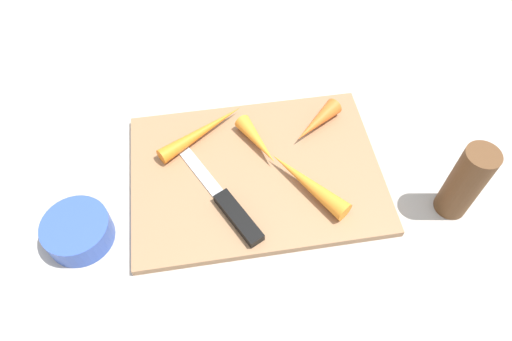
{
  "coord_description": "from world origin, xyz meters",
  "views": [
    {
      "loc": [
        0.06,
        0.38,
        0.56
      ],
      "look_at": [
        0.0,
        0.0,
        0.01
      ],
      "focal_mm": 32.3,
      "sensor_mm": 36.0,
      "label": 1
    }
  ],
  "objects_px": {
    "carrot_shortest": "(317,122)",
    "cutting_board": "(256,173)",
    "carrot_short": "(258,141)",
    "small_bowl": "(78,231)",
    "carrot_long": "(307,183)",
    "pepper_grinder": "(465,183)",
    "carrot_longest": "(202,131)",
    "knife": "(233,211)"
  },
  "relations": [
    {
      "from": "carrot_shortest",
      "to": "cutting_board",
      "type": "bearing_deg",
      "value": -6.86
    },
    {
      "from": "carrot_short",
      "to": "small_bowl",
      "type": "bearing_deg",
      "value": -89.99
    },
    {
      "from": "carrot_long",
      "to": "pepper_grinder",
      "type": "distance_m",
      "value": 0.21
    },
    {
      "from": "carrot_shortest",
      "to": "pepper_grinder",
      "type": "bearing_deg",
      "value": 95.39
    },
    {
      "from": "carrot_long",
      "to": "carrot_short",
      "type": "xyz_separation_m",
      "value": [
        0.06,
        -0.08,
        -0.0
      ]
    },
    {
      "from": "cutting_board",
      "to": "carrot_longest",
      "type": "relative_size",
      "value": 2.4
    },
    {
      "from": "carrot_long",
      "to": "pepper_grinder",
      "type": "bearing_deg",
      "value": -141.45
    },
    {
      "from": "carrot_long",
      "to": "carrot_short",
      "type": "distance_m",
      "value": 0.1
    },
    {
      "from": "carrot_longest",
      "to": "pepper_grinder",
      "type": "height_order",
      "value": "pepper_grinder"
    },
    {
      "from": "carrot_shortest",
      "to": "pepper_grinder",
      "type": "distance_m",
      "value": 0.23
    },
    {
      "from": "carrot_short",
      "to": "small_bowl",
      "type": "distance_m",
      "value": 0.28
    },
    {
      "from": "cutting_board",
      "to": "carrot_long",
      "type": "height_order",
      "value": "carrot_long"
    },
    {
      "from": "pepper_grinder",
      "to": "carrot_short",
      "type": "bearing_deg",
      "value": -29.01
    },
    {
      "from": "cutting_board",
      "to": "pepper_grinder",
      "type": "relative_size",
      "value": 2.94
    },
    {
      "from": "carrot_short",
      "to": "small_bowl",
      "type": "relative_size",
      "value": 1.04
    },
    {
      "from": "carrot_shortest",
      "to": "carrot_short",
      "type": "bearing_deg",
      "value": -26.29
    },
    {
      "from": "carrot_shortest",
      "to": "carrot_long",
      "type": "xyz_separation_m",
      "value": [
        0.04,
        0.11,
        -0.0
      ]
    },
    {
      "from": "knife",
      "to": "carrot_short",
      "type": "relative_size",
      "value": 2.05
    },
    {
      "from": "carrot_longest",
      "to": "carrot_long",
      "type": "xyz_separation_m",
      "value": [
        -0.14,
        0.12,
        0.0
      ]
    },
    {
      "from": "small_bowl",
      "to": "pepper_grinder",
      "type": "relative_size",
      "value": 0.72
    },
    {
      "from": "carrot_short",
      "to": "knife",
      "type": "bearing_deg",
      "value": -48.13
    },
    {
      "from": "carrot_longest",
      "to": "cutting_board",
      "type": "bearing_deg",
      "value": -78.73
    },
    {
      "from": "knife",
      "to": "small_bowl",
      "type": "relative_size",
      "value": 2.12
    },
    {
      "from": "small_bowl",
      "to": "pepper_grinder",
      "type": "height_order",
      "value": "pepper_grinder"
    },
    {
      "from": "small_bowl",
      "to": "carrot_short",
      "type": "bearing_deg",
      "value": -157.17
    },
    {
      "from": "carrot_longest",
      "to": "carrot_short",
      "type": "height_order",
      "value": "carrot_short"
    },
    {
      "from": "knife",
      "to": "carrot_longest",
      "type": "xyz_separation_m",
      "value": [
        0.03,
        -0.14,
        0.01
      ]
    },
    {
      "from": "carrot_shortest",
      "to": "carrot_short",
      "type": "relative_size",
      "value": 1.0
    },
    {
      "from": "carrot_longest",
      "to": "small_bowl",
      "type": "distance_m",
      "value": 0.23
    },
    {
      "from": "cutting_board",
      "to": "carrot_long",
      "type": "distance_m",
      "value": 0.08
    },
    {
      "from": "carrot_long",
      "to": "carrot_shortest",
      "type": "bearing_deg",
      "value": -55.8
    },
    {
      "from": "carrot_shortest",
      "to": "carrot_short",
      "type": "height_order",
      "value": "carrot_shortest"
    },
    {
      "from": "knife",
      "to": "carrot_shortest",
      "type": "distance_m",
      "value": 0.2
    },
    {
      "from": "carrot_long",
      "to": "carrot_longest",
      "type": "bearing_deg",
      "value": 13.56
    },
    {
      "from": "knife",
      "to": "pepper_grinder",
      "type": "height_order",
      "value": "pepper_grinder"
    },
    {
      "from": "carrot_long",
      "to": "small_bowl",
      "type": "distance_m",
      "value": 0.31
    },
    {
      "from": "carrot_longest",
      "to": "carrot_short",
      "type": "distance_m",
      "value": 0.09
    },
    {
      "from": "small_bowl",
      "to": "carrot_longest",
      "type": "bearing_deg",
      "value": -141.61
    },
    {
      "from": "small_bowl",
      "to": "pepper_grinder",
      "type": "xyz_separation_m",
      "value": [
        -0.51,
        0.03,
        0.04
      ]
    },
    {
      "from": "knife",
      "to": "carrot_long",
      "type": "bearing_deg",
      "value": -104.31
    },
    {
      "from": "cutting_board",
      "to": "pepper_grinder",
      "type": "bearing_deg",
      "value": 159.92
    },
    {
      "from": "carrot_shortest",
      "to": "carrot_longest",
      "type": "xyz_separation_m",
      "value": [
        0.17,
        -0.01,
        -0.0
      ]
    }
  ]
}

